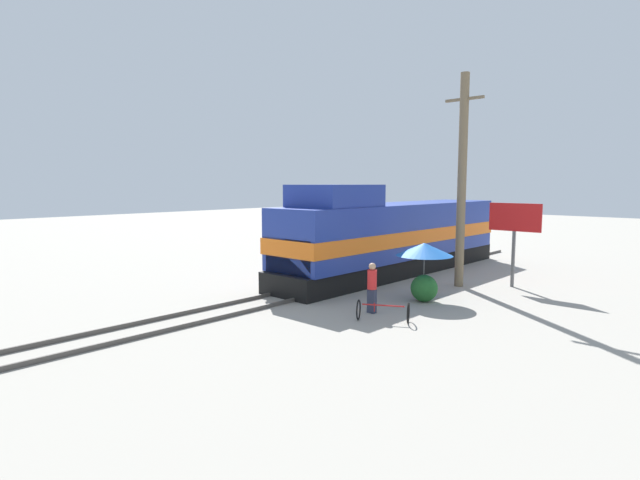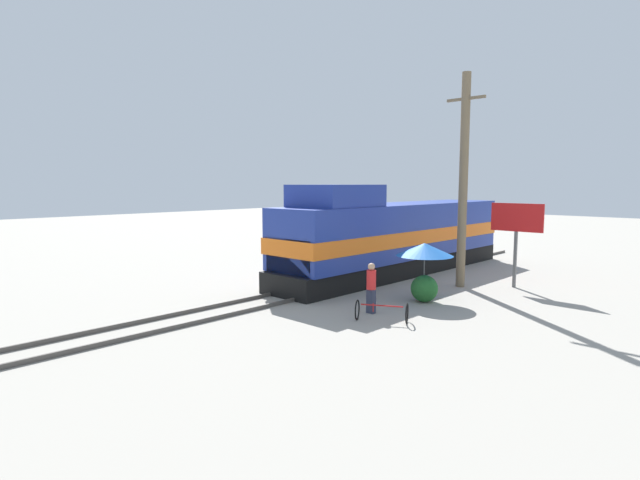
# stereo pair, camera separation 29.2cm
# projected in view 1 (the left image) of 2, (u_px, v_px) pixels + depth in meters

# --- Properties ---
(ground_plane) EXTENTS (120.00, 120.00, 0.00)m
(ground_plane) POSITION_uv_depth(u_px,v_px,m) (354.00, 282.00, 23.64)
(ground_plane) COLOR gray
(rail_near) EXTENTS (0.08, 29.98, 0.15)m
(rail_near) POSITION_uv_depth(u_px,v_px,m) (343.00, 279.00, 24.12)
(rail_near) COLOR #4C4742
(rail_near) RESTS_ON ground_plane
(rail_far) EXTENTS (0.08, 29.98, 0.15)m
(rail_far) POSITION_uv_depth(u_px,v_px,m) (366.00, 283.00, 23.15)
(rail_far) COLOR #4C4742
(rail_far) RESTS_ON ground_plane
(locomotive) EXTENTS (3.15, 16.36, 4.61)m
(locomotive) POSITION_uv_depth(u_px,v_px,m) (391.00, 236.00, 25.61)
(locomotive) COLOR black
(locomotive) RESTS_ON ground_plane
(utility_pole) EXTENTS (1.80, 0.39, 9.48)m
(utility_pole) POSITION_uv_depth(u_px,v_px,m) (462.00, 180.00, 22.23)
(utility_pole) COLOR #726047
(utility_pole) RESTS_ON ground_plane
(vendor_umbrella) EXTENTS (2.27, 2.27, 2.31)m
(vendor_umbrella) POSITION_uv_depth(u_px,v_px,m) (424.00, 249.00, 19.86)
(vendor_umbrella) COLOR #4C4C4C
(vendor_umbrella) RESTS_ON ground_plane
(billboard_sign) EXTENTS (2.34, 0.12, 3.79)m
(billboard_sign) POSITION_uv_depth(u_px,v_px,m) (515.00, 223.00, 22.33)
(billboard_sign) COLOR #595959
(billboard_sign) RESTS_ON ground_plane
(shrub_cluster) EXTENTS (1.07, 1.07, 1.07)m
(shrub_cluster) POSITION_uv_depth(u_px,v_px,m) (424.00, 288.00, 19.73)
(shrub_cluster) COLOR #236028
(shrub_cluster) RESTS_ON ground_plane
(person_bystander) EXTENTS (0.34, 0.34, 1.83)m
(person_bystander) POSITION_uv_depth(u_px,v_px,m) (372.00, 286.00, 17.92)
(person_bystander) COLOR #2D3347
(person_bystander) RESTS_ON ground_plane
(bicycle) EXTENTS (1.86, 1.45, 0.71)m
(bicycle) POSITION_uv_depth(u_px,v_px,m) (383.00, 311.00, 16.87)
(bicycle) COLOR black
(bicycle) RESTS_ON ground_plane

